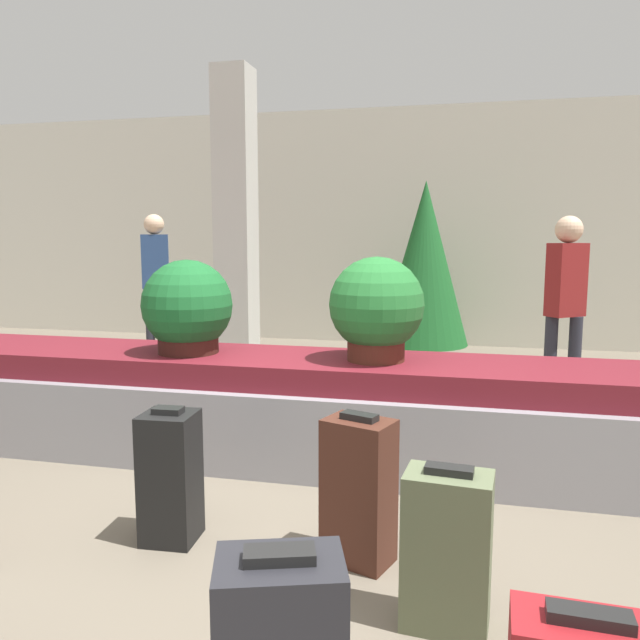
# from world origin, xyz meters

# --- Properties ---
(ground_plane) EXTENTS (18.00, 18.00, 0.00)m
(ground_plane) POSITION_xyz_m (0.00, 0.00, 0.00)
(ground_plane) COLOR #6B6051
(back_wall) EXTENTS (18.00, 0.06, 3.20)m
(back_wall) POSITION_xyz_m (0.00, 5.96, 1.60)
(back_wall) COLOR beige
(back_wall) RESTS_ON ground_plane
(carousel) EXTENTS (8.16, 0.94, 0.69)m
(carousel) POSITION_xyz_m (0.00, 1.24, 0.33)
(carousel) COLOR gray
(carousel) RESTS_ON ground_plane
(pillar) EXTENTS (0.38, 0.38, 3.20)m
(pillar) POSITION_xyz_m (-1.45, 3.56, 1.60)
(pillar) COLOR beige
(pillar) RESTS_ON ground_plane
(suitcase_4) EXTENTS (0.35, 0.30, 0.70)m
(suitcase_4) POSITION_xyz_m (0.47, -0.01, 0.34)
(suitcase_4) COLOR #472319
(suitcase_4) RESTS_ON ground_plane
(suitcase_6) EXTENTS (0.34, 0.24, 0.64)m
(suitcase_6) POSITION_xyz_m (0.88, -0.41, 0.31)
(suitcase_6) COLOR #5B6647
(suitcase_6) RESTS_ON ground_plane
(suitcase_8) EXTENTS (0.27, 0.26, 0.67)m
(suitcase_8) POSITION_xyz_m (-0.46, -0.02, 0.32)
(suitcase_8) COLOR black
(suitcase_8) RESTS_ON ground_plane
(potted_plant_1) EXTENTS (0.61, 0.61, 0.67)m
(potted_plant_1) POSITION_xyz_m (0.37, 1.23, 1.03)
(potted_plant_1) COLOR #4C2319
(potted_plant_1) RESTS_ON carousel
(potted_plant_2) EXTENTS (0.62, 0.62, 0.64)m
(potted_plant_2) POSITION_xyz_m (-0.92, 1.20, 1.00)
(potted_plant_2) COLOR #381914
(potted_plant_2) RESTS_ON carousel
(traveler_0) EXTENTS (0.37, 0.30, 1.75)m
(traveler_0) POSITION_xyz_m (-2.81, 4.35, 1.05)
(traveler_0) COLOR #282833
(traveler_0) RESTS_ON ground_plane
(traveler_1) EXTENTS (0.36, 0.34, 1.66)m
(traveler_1) POSITION_xyz_m (1.77, 3.03, 0.99)
(traveler_1) COLOR #282833
(traveler_1) RESTS_ON ground_plane
(decorated_tree) EXTENTS (1.08, 1.08, 2.14)m
(decorated_tree) POSITION_xyz_m (0.44, 4.89, 1.16)
(decorated_tree) COLOR #4C331E
(decorated_tree) RESTS_ON ground_plane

